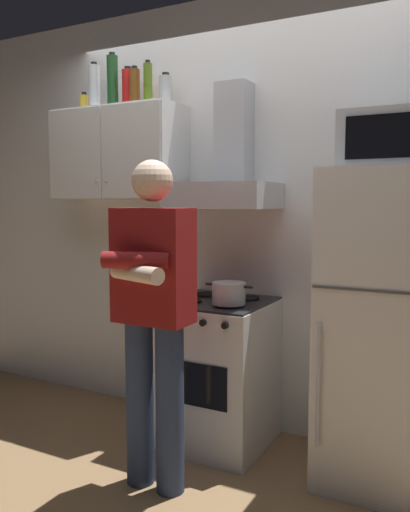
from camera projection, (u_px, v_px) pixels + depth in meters
name	position (u px, v px, depth m)	size (l,w,h in m)	color
ground_plane	(205.00, 461.00, 2.93)	(7.00, 7.00, 0.00)	olive
back_wall_tiled	(250.00, 216.00, 3.32)	(4.80, 0.10, 2.70)	white
upper_cabinet	(118.00, 155.00, 3.48)	(0.90, 0.37, 0.60)	silver
stove_oven	(217.00, 371.00, 3.13)	(0.60, 0.62, 0.87)	white
range_hood	(227.00, 175.00, 3.12)	(0.60, 0.44, 0.75)	#B7BABF
refrigerator	(386.00, 329.00, 2.65)	(0.60, 0.62, 1.60)	white
microwave	(393.00, 140.00, 2.57)	(0.48, 0.37, 0.28)	#B7BABF
person_standing	(153.00, 312.00, 2.58)	(0.38, 0.33, 1.64)	navy
cooking_pot	(229.00, 293.00, 2.91)	(0.29, 0.19, 0.12)	#B7BABF
bottle_olive_oil	(148.00, 83.00, 3.29)	(0.06, 0.06, 0.27)	#4C6B19
bottle_vodka_clear	(94.00, 87.00, 3.51)	(0.07, 0.07, 0.31)	silver
bottle_canister_steel	(166.00, 90.00, 3.30)	(0.08, 0.08, 0.19)	#B2B5BA
bottle_soda_red	(128.00, 88.00, 3.42)	(0.08, 0.08, 0.26)	red
bottle_beer_brown	(135.00, 87.00, 3.33)	(0.07, 0.07, 0.24)	brown
bottle_spice_jar	(84.00, 103.00, 3.59)	(0.06, 0.06, 0.13)	gold
bottle_wine_green	(113.00, 82.00, 3.43)	(0.07, 0.07, 0.35)	#19471E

